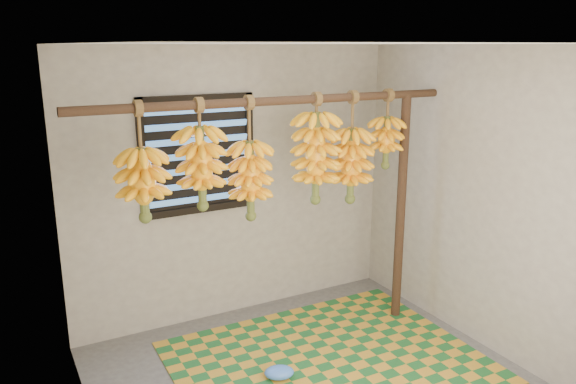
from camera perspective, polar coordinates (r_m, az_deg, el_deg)
ceiling at (r=3.50m, az=4.47°, el=14.88°), size 3.00×3.00×0.01m
wall_back at (r=4.98m, az=-5.27°, el=0.78°), size 3.00×0.01×2.40m
wall_left at (r=3.19m, az=-19.55°, el=-8.11°), size 0.01×3.00×2.40m
wall_right at (r=4.65m, az=19.92°, el=-1.04°), size 0.01×3.00×2.40m
window at (r=4.76m, az=-9.09°, el=3.72°), size 1.00×0.04×1.00m
hanging_pole at (r=4.12m, az=-1.01°, el=9.24°), size 3.00×0.06×0.06m
support_post at (r=4.98m, az=11.38°, el=-1.84°), size 0.08×0.08×2.00m
woven_mat at (r=4.57m, az=4.16°, el=-16.84°), size 2.33×1.88×0.01m
plastic_bag at (r=4.34m, az=-0.90°, el=-17.86°), size 0.26×0.23×0.09m
banana_bunch_a at (r=3.85m, az=-14.50°, el=0.75°), size 0.33×0.33×0.80m
banana_bunch_b at (r=3.95m, az=-8.80°, el=2.43°), size 0.33×0.33×0.78m
banana_bunch_c at (r=4.11m, az=-3.86°, el=1.20°), size 0.31×0.31×0.91m
banana_bunch_d at (r=4.35m, az=2.85°, el=3.48°), size 0.35×0.35×0.86m
banana_bunch_e at (r=4.54m, az=6.41°, el=2.71°), size 0.33×0.33×0.90m
banana_bunch_f at (r=4.72m, az=9.95°, el=5.02°), size 0.29×0.29×0.65m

